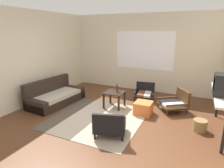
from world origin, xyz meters
name	(u,v)px	position (x,y,z in m)	size (l,w,h in m)	color
ground_plane	(106,125)	(0.00, 0.00, 0.00)	(7.80, 7.80, 0.00)	#56331E
far_wall_with_window	(144,53)	(0.00, 3.06, 1.35)	(5.60, 0.13, 2.70)	beige
side_wall_left	(26,59)	(-2.66, 0.30, 1.35)	(0.12, 6.60, 2.70)	beige
area_rug	(97,118)	(-0.35, 0.23, 0.01)	(2.18, 2.23, 0.01)	#4C4238
couch	(55,96)	(-2.01, 0.61, 0.22)	(0.93, 1.76, 0.72)	black
coffee_table	(114,95)	(-0.27, 1.07, 0.35)	(0.54, 0.52, 0.46)	black
armchair_by_window	(145,92)	(0.34, 2.08, 0.23)	(0.67, 0.68, 0.51)	black
armchair_striped_foreground	(110,125)	(0.29, -0.39, 0.24)	(0.78, 0.74, 0.57)	black
armchair_corner	(176,102)	(1.34, 1.55, 0.26)	(0.88, 0.88, 0.59)	#472D19
ottoman_orange	(143,108)	(0.61, 0.97, 0.16)	(0.43, 0.43, 0.33)	#D1662D
console_shelf	(223,98)	(2.34, 0.76, 0.78)	(0.41, 1.79, 0.87)	beige
clay_vase	(223,82)	(2.34, 1.26, 0.99)	(0.24, 0.24, 0.34)	brown
glass_bottle	(117,88)	(-0.20, 1.12, 0.56)	(0.06, 0.06, 0.25)	#5B2319
wicker_basket	(200,125)	(1.97, 0.64, 0.13)	(0.29, 0.29, 0.25)	olive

